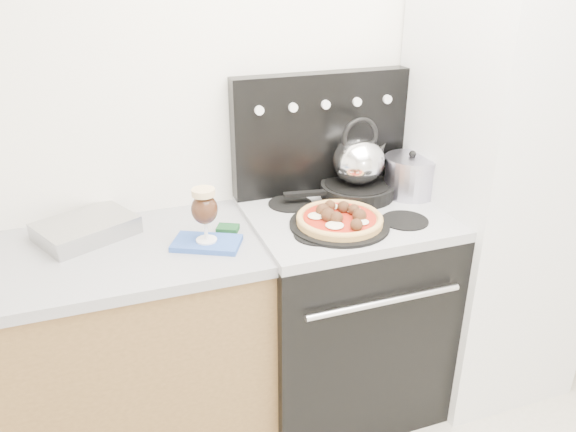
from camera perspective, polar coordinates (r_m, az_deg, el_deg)
name	(u,v)px	position (r m, az deg, el deg)	size (l,w,h in m)	color
room_shell	(480,235)	(1.38, 18.92, -1.87)	(3.52, 3.01, 2.52)	beige
base_cabinet	(71,368)	(2.34, -21.21, -14.24)	(1.45, 0.60, 0.86)	brown
countertop	(49,265)	(2.10, -23.08, -4.57)	(1.48, 0.63, 0.04)	#9B9BA2
stove_body	(341,313)	(2.47, 5.38, -9.81)	(0.76, 0.65, 0.88)	black
cooktop	(345,217)	(2.24, 5.85, -0.10)	(0.76, 0.65, 0.04)	#ADADB2
backguard	(320,133)	(2.38, 3.32, 8.44)	(0.76, 0.08, 0.50)	black
fridge	(497,186)	(2.57, 20.46, 2.90)	(0.64, 0.68, 1.90)	silver
foil_sheet	(86,228)	(2.19, -19.83, -1.19)	(0.33, 0.24, 0.07)	silver
oven_mitt	(207,243)	(2.03, -8.25, -2.75)	(0.24, 0.14, 0.02)	#2F55B2
beer_glass	(205,215)	(1.98, -8.45, 0.12)	(0.09, 0.09, 0.20)	#351C10
pizza_pan	(339,224)	(2.12, 5.24, -0.84)	(0.38, 0.38, 0.01)	black
pizza	(340,217)	(2.11, 5.27, -0.13)	(0.32, 0.32, 0.05)	tan
skillet	(357,190)	(2.39, 7.04, 2.65)	(0.31, 0.31, 0.06)	black
tea_kettle	(359,157)	(2.34, 7.22, 5.97)	(0.22, 0.22, 0.24)	silver
stock_pot	(410,177)	(2.42, 12.33, 3.90)	(0.22, 0.22, 0.16)	#AEAAC0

